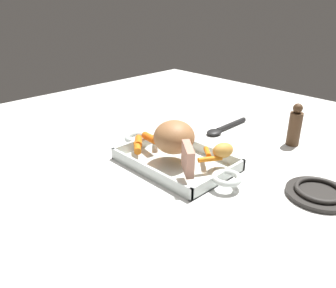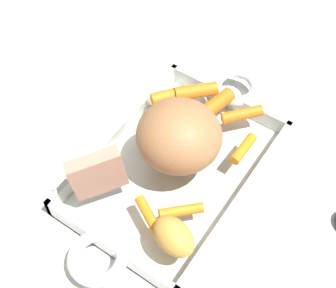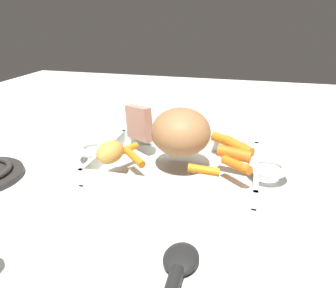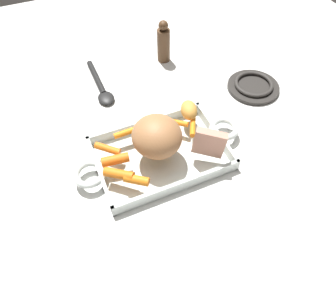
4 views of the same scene
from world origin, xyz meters
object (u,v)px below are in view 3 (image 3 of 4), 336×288
object	(u,v)px
potato_golden_large	(110,152)
pork_roast	(180,133)
roast_slice_thick	(139,123)
baby_carrot_short	(204,170)
baby_carrot_southeast	(238,146)
baby_carrot_northwest	(234,154)
roasting_dish	(176,164)
baby_carrot_center_left	(135,158)
baby_carrot_northeast	(124,150)
baby_carrot_center_right	(224,140)
baby_carrot_long	(236,165)

from	to	relation	value
potato_golden_large	pork_roast	bearing A→B (deg)	-150.25
roast_slice_thick	baby_carrot_short	bearing A→B (deg)	141.07
baby_carrot_southeast	potato_golden_large	bearing A→B (deg)	26.23
baby_carrot_southeast	roast_slice_thick	bearing A→B (deg)	-4.71
roast_slice_thick	baby_carrot_northwest	xyz separation A→B (m)	(-0.21, 0.06, -0.03)
roast_slice_thick	pork_roast	bearing A→B (deg)	149.67
roasting_dish	baby_carrot_center_left	world-z (taller)	baby_carrot_center_left
pork_roast	baby_carrot_center_left	world-z (taller)	pork_roast
baby_carrot_northeast	baby_carrot_center_right	xyz separation A→B (m)	(-0.19, -0.10, 0.00)
potato_golden_large	baby_carrot_center_left	bearing A→B (deg)	-158.91
roasting_dish	baby_carrot_short	distance (m)	0.11
roast_slice_thick	baby_carrot_long	size ratio (longest dim) A/B	1.15
baby_carrot_center_right	baby_carrot_southeast	bearing A→B (deg)	136.20
baby_carrot_center_right	baby_carrot_short	distance (m)	0.15
baby_carrot_northeast	baby_carrot_center_right	bearing A→B (deg)	-152.21
baby_carrot_long	baby_carrot_center_right	bearing A→B (deg)	-73.45
pork_roast	potato_golden_large	distance (m)	0.14
pork_roast	baby_carrot_short	size ratio (longest dim) A/B	2.18
baby_carrot_center_right	baby_carrot_northwest	bearing A→B (deg)	110.34
roast_slice_thick	baby_carrot_center_left	distance (m)	0.12
roasting_dish	baby_carrot_short	xyz separation A→B (m)	(-0.07, 0.08, 0.03)
baby_carrot_southeast	potato_golden_large	size ratio (longest dim) A/B	1.12
baby_carrot_center_left	potato_golden_large	world-z (taller)	potato_golden_large
baby_carrot_southeast	baby_carrot_short	bearing A→B (deg)	65.85
baby_carrot_center_right	potato_golden_large	bearing A→B (deg)	35.84
baby_carrot_center_left	pork_roast	bearing A→B (deg)	-146.09
baby_carrot_center_right	potato_golden_large	xyz separation A→B (m)	(0.20, 0.14, 0.01)
baby_carrot_long	potato_golden_large	distance (m)	0.24
baby_carrot_center_left	baby_carrot_southeast	bearing A→B (deg)	-152.68
roast_slice_thick	baby_carrot_northeast	xyz separation A→B (m)	(0.00, 0.09, -0.03)
roasting_dish	baby_carrot_southeast	xyz separation A→B (m)	(-0.12, -0.04, 0.04)
baby_carrot_center_right	baby_carrot_southeast	world-z (taller)	baby_carrot_southeast
roasting_dish	baby_carrot_northeast	distance (m)	0.11
roast_slice_thick	baby_carrot_long	distance (m)	0.25
baby_carrot_northeast	baby_carrot_northwest	world-z (taller)	baby_carrot_northwest
pork_roast	baby_carrot_southeast	size ratio (longest dim) A/B	1.72
baby_carrot_long	baby_carrot_center_right	distance (m)	0.12
roasting_dish	baby_carrot_short	bearing A→B (deg)	131.62
roast_slice_thick	roasting_dish	bearing A→B (deg)	149.26
baby_carrot_center_left	baby_carrot_long	size ratio (longest dim) A/B	0.95
pork_roast	roast_slice_thick	bearing A→B (deg)	-30.33
baby_carrot_northwest	baby_carrot_short	bearing A→B (deg)	57.61
baby_carrot_northeast	baby_carrot_southeast	world-z (taller)	baby_carrot_southeast
pork_roast	baby_carrot_center_right	xyz separation A→B (m)	(-0.08, -0.08, -0.04)
baby_carrot_long	potato_golden_large	bearing A→B (deg)	7.37
baby_carrot_northwest	baby_carrot_northeast	bearing A→B (deg)	7.39
roasting_dish	baby_carrot_center_left	xyz separation A→B (m)	(0.07, 0.06, 0.03)
pork_roast	baby_carrot_center_right	distance (m)	0.12
pork_roast	baby_carrot_center_right	world-z (taller)	pork_roast
baby_carrot_center_right	baby_carrot_center_left	bearing A→B (deg)	39.09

